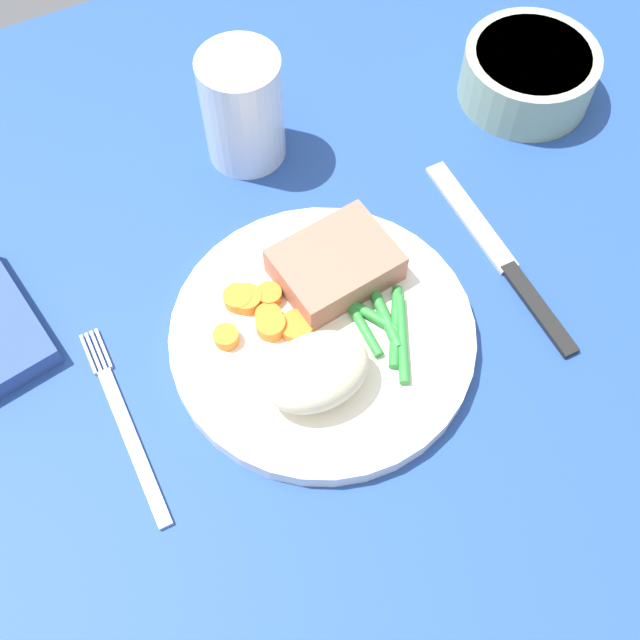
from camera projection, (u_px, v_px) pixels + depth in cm
name	position (u px, v px, depth cm)	size (l,w,h in cm)	color
dining_table	(295.00, 359.00, 60.52)	(120.00, 90.00, 2.00)	#234793
dinner_plate	(320.00, 332.00, 59.65)	(23.03, 23.03, 1.60)	white
meat_portion	(335.00, 265.00, 60.00)	(8.79, 6.70, 2.77)	#A86B56
mashed_potatoes	(320.00, 370.00, 54.83)	(7.85, 5.71, 4.25)	beige
carrot_slices	(261.00, 314.00, 58.90)	(7.26, 6.49, 1.18)	orange
green_beans	(382.00, 320.00, 58.78)	(5.41, 9.65, 0.86)	#2D8C38
fork	(125.00, 424.00, 56.62)	(1.44, 16.60, 0.40)	silver
knife	(502.00, 259.00, 63.59)	(1.70, 20.50, 0.64)	black
water_glass	(243.00, 114.00, 65.60)	(6.83, 6.83, 10.14)	silver
salad_bowl	(529.00, 72.00, 70.36)	(11.97, 11.97, 4.84)	#99B28C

